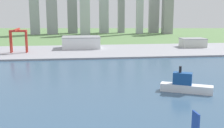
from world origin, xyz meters
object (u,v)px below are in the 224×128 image
object	(u,v)px
ferry_boat	(185,85)
port_crane_red	(18,35)
warehouse_annex	(193,43)
warehouse_main	(81,42)

from	to	relation	value
ferry_boat	port_crane_red	bearing A→B (deg)	128.44
port_crane_red	warehouse_annex	bearing A→B (deg)	6.23
warehouse_main	ferry_boat	bearing A→B (deg)	-72.60
ferry_boat	warehouse_annex	world-z (taller)	ferry_boat
ferry_boat	port_crane_red	xyz separation A→B (m)	(-180.32, 227.19, 23.30)
port_crane_red	warehouse_main	distance (m)	106.06
ferry_boat	port_crane_red	distance (m)	290.98
port_crane_red	warehouse_annex	size ratio (longest dim) A/B	0.91
warehouse_annex	ferry_boat	bearing A→B (deg)	-113.35
warehouse_main	warehouse_annex	distance (m)	196.12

